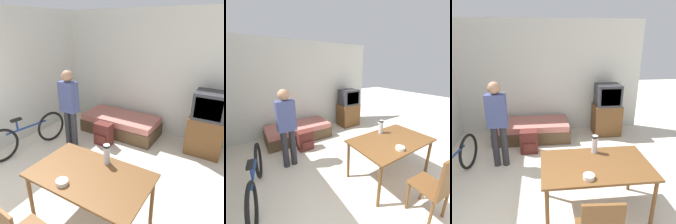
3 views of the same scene
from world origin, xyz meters
TOP-DOWN VIEW (x-y plane):
  - wall_back at (0.00, 3.84)m, footprint 4.96×0.06m
  - daybed at (-0.26, 3.32)m, footprint 1.74×0.83m
  - tv at (1.56, 3.40)m, footprint 0.65×0.50m
  - dining_table at (0.65, 0.92)m, footprint 1.42×0.86m
  - wooden_chair at (0.47, 0.04)m, footprint 0.44×0.44m
  - bicycle at (-1.46, 1.70)m, footprint 0.33×1.70m
  - person_standing at (-0.80, 2.23)m, footprint 0.34×0.21m
  - thermos_flask at (0.70, 1.21)m, footprint 0.09×0.09m
  - mate_bowl at (0.49, 0.63)m, footprint 0.14×0.14m
  - backpack at (-0.30, 2.66)m, footprint 0.36×0.26m

SIDE VIEW (x-z plane):
  - daybed at x=-0.26m, z-range 0.00..0.43m
  - backpack at x=-0.30m, z-range 0.00..0.48m
  - bicycle at x=-1.46m, z-range -0.04..0.71m
  - wooden_chair at x=0.47m, z-range 0.06..1.06m
  - tv at x=1.56m, z-range -0.02..1.23m
  - dining_table at x=0.65m, z-range 0.30..1.05m
  - mate_bowl at x=0.49m, z-range 0.75..0.80m
  - thermos_flask at x=0.70m, z-range 0.76..1.02m
  - person_standing at x=-0.80m, z-range 0.13..1.73m
  - wall_back at x=0.00m, z-range 0.00..2.70m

